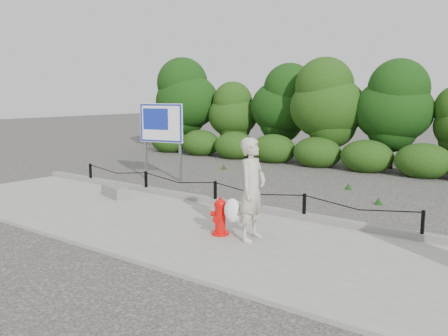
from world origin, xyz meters
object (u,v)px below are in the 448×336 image
Objects in this scene: concrete_block at (115,192)px; advertising_sign at (161,126)px; pedestrian at (251,191)px; fire_hydrant at (220,217)px.

advertising_sign is at bearing 110.33° from concrete_block.
pedestrian reaches higher than concrete_block.
advertising_sign reaches higher than concrete_block.
advertising_sign is (-6.12, 3.84, 0.75)m from pedestrian.
concrete_block is 3.50m from advertising_sign.
fire_hydrant is 0.80× the size of concrete_block.
pedestrian is 5.18m from concrete_block.
fire_hydrant is at bearing -13.00° from concrete_block.
advertising_sign is (-5.46, 3.95, 1.35)m from fire_hydrant.
fire_hydrant is 0.38× the size of pedestrian.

